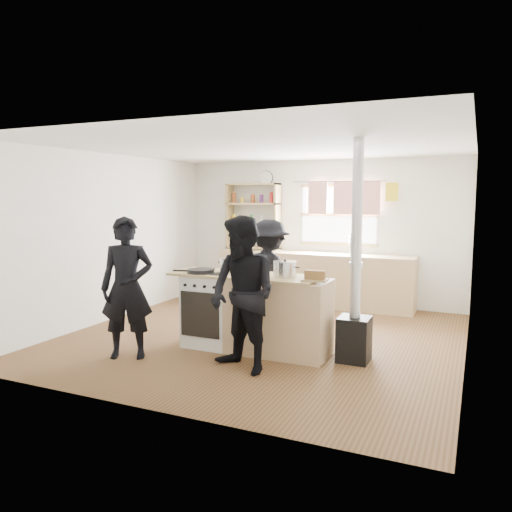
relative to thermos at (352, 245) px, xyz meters
name	(u,v)px	position (x,y,z in m)	size (l,w,h in m)	color
ground	(262,337)	(-0.66, -2.22, -1.07)	(5.00, 5.00, 0.01)	brown
back_counter	(313,279)	(-0.66, 0.00, -0.62)	(3.40, 0.55, 0.90)	tan
shelving_unit	(253,216)	(-1.86, 0.12, 0.45)	(1.00, 0.28, 1.20)	tan
thermos	(352,245)	(0.00, 0.00, 0.00)	(0.10, 0.10, 0.33)	silver
cooking_island	(255,313)	(-0.52, -2.77, -0.60)	(1.97, 0.64, 0.93)	white
skillet_greens	(201,271)	(-1.19, -2.91, -0.11)	(0.42, 0.42, 0.05)	black
roast_tray	(251,271)	(-0.60, -2.73, -0.09)	(0.36, 0.27, 0.07)	silver
stockpot_stove	(229,265)	(-0.93, -2.66, -0.05)	(0.24, 0.24, 0.19)	silver
stockpot_counter	(285,269)	(-0.14, -2.77, -0.04)	(0.28, 0.28, 0.21)	silver
bread_board	(315,276)	(0.27, -2.90, -0.08)	(0.30, 0.22, 0.12)	tan
flue_heater	(355,305)	(0.67, -2.68, -0.42)	(0.35, 0.35, 2.50)	black
person_near_left	(127,288)	(-1.76, -3.61, -0.25)	(0.60, 0.39, 1.64)	black
person_near_right	(243,295)	(-0.34, -3.50, -0.23)	(0.81, 0.63, 1.67)	black
person_far	(269,275)	(-0.74, -1.81, -0.29)	(1.00, 0.58, 1.55)	black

